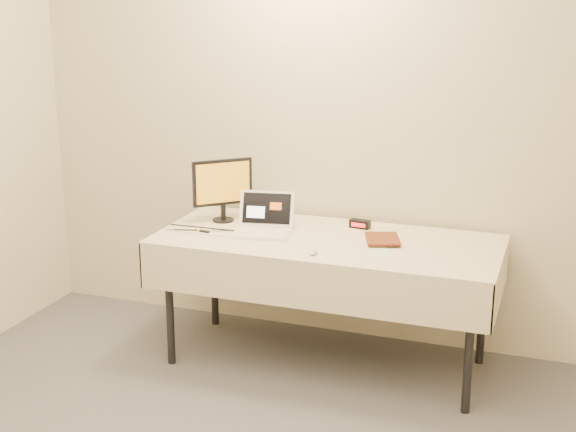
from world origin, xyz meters
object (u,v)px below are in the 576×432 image
(table, at_px, (327,249))
(monitor, at_px, (223,185))
(book, at_px, (367,221))
(laptop, at_px, (264,223))

(table, distance_m, monitor, 0.74)
(table, bearing_deg, book, 4.60)
(laptop, bearing_deg, book, -9.14)
(book, bearing_deg, table, 166.38)
(laptop, height_order, monitor, monitor)
(table, relative_size, book, 7.99)
(laptop, bearing_deg, table, -11.06)
(book, bearing_deg, laptop, 163.04)
(table, height_order, book, book)
(monitor, height_order, book, monitor)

